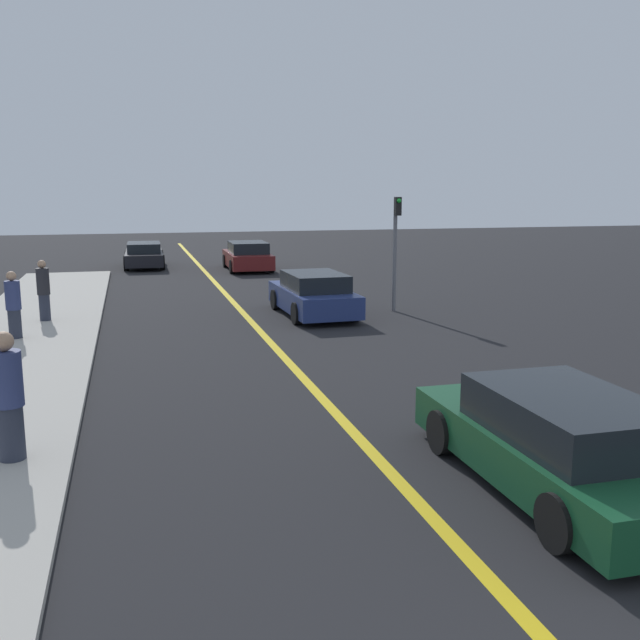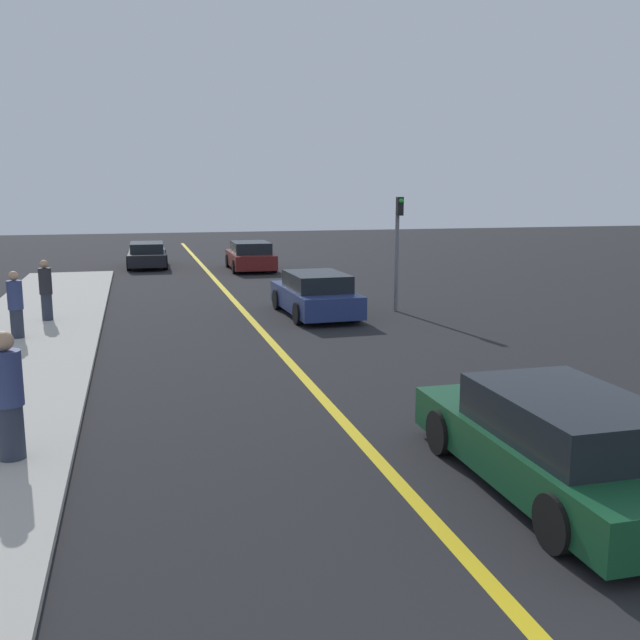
# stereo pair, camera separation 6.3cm
# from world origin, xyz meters

# --- Properties ---
(road_center_line) EXTENTS (0.20, 60.00, 0.01)m
(road_center_line) POSITION_xyz_m (0.00, 18.00, 0.00)
(road_center_line) COLOR gold
(road_center_line) RESTS_ON ground_plane
(sidewalk_left) EXTENTS (3.49, 31.16, 0.11)m
(sidewalk_left) POSITION_xyz_m (-5.89, 15.58, 0.05)
(sidewalk_left) COLOR #ADA89E
(sidewalk_left) RESTS_ON ground_plane
(car_near_right_lane) EXTENTS (1.99, 4.68, 1.29)m
(car_near_right_lane) POSITION_xyz_m (1.84, 5.69, 0.62)
(car_near_right_lane) COLOR #144728
(car_near_right_lane) RESTS_ON ground_plane
(car_ahead_center) EXTENTS (2.00, 4.29, 1.30)m
(car_ahead_center) POSITION_xyz_m (1.97, 18.56, 0.63)
(car_ahead_center) COLOR navy
(car_ahead_center) RESTS_ON ground_plane
(car_far_distant) EXTENTS (2.03, 4.32, 1.31)m
(car_far_distant) POSITION_xyz_m (1.99, 30.90, 0.63)
(car_far_distant) COLOR maroon
(car_far_distant) RESTS_ON ground_plane
(car_parked_left_lot) EXTENTS (1.92, 4.55, 1.19)m
(car_parked_left_lot) POSITION_xyz_m (-2.61, 33.32, 0.59)
(car_parked_left_lot) COLOR black
(car_parked_left_lot) RESTS_ON ground_plane
(pedestrian_mid_group) EXTENTS (0.41, 0.41, 1.78)m
(pedestrian_mid_group) POSITION_xyz_m (-4.92, 8.27, 0.99)
(pedestrian_mid_group) COLOR #282D3D
(pedestrian_mid_group) RESTS_ON sidewalk_left
(pedestrian_far_standing) EXTENTS (0.36, 0.36, 1.66)m
(pedestrian_far_standing) POSITION_xyz_m (-6.07, 16.83, 0.93)
(pedestrian_far_standing) COLOR #282D3D
(pedestrian_far_standing) RESTS_ON sidewalk_left
(pedestrian_by_sign) EXTENTS (0.35, 0.35, 1.69)m
(pedestrian_by_sign) POSITION_xyz_m (-5.62, 19.16, 0.95)
(pedestrian_by_sign) COLOR #282D3D
(pedestrian_by_sign) RESTS_ON sidewalk_left
(traffic_light) EXTENTS (0.18, 0.40, 3.49)m
(traffic_light) POSITION_xyz_m (4.56, 18.61, 2.18)
(traffic_light) COLOR slate
(traffic_light) RESTS_ON ground_plane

